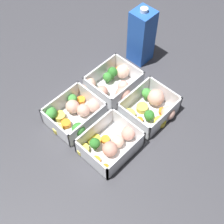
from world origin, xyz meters
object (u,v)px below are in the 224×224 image
(container_near_left, at_px, (110,144))
(container_far_right, at_px, (113,84))
(juice_carton, at_px, (142,36))
(container_far_left, at_px, (75,113))
(container_near_right, at_px, (152,107))

(container_near_left, bearing_deg, container_far_right, 41.48)
(container_far_right, height_order, juice_carton, juice_carton)
(container_far_right, xyz_separation_m, juice_carton, (0.16, 0.03, 0.07))
(container_near_left, height_order, container_far_left, same)
(container_far_left, xyz_separation_m, juice_carton, (0.33, 0.03, 0.07))
(container_far_left, height_order, juice_carton, juice_carton)
(container_near_right, xyz_separation_m, juice_carton, (0.15, 0.18, 0.07))
(container_near_left, xyz_separation_m, container_far_right, (0.16, 0.14, 0.00))
(container_near_left, height_order, container_near_right, same)
(container_near_left, bearing_deg, juice_carton, 27.80)
(container_near_right, height_order, juice_carton, juice_carton)
(container_far_left, bearing_deg, container_near_right, -40.84)
(juice_carton, bearing_deg, container_near_right, -130.51)
(container_far_right, bearing_deg, container_near_right, -84.87)
(container_near_left, bearing_deg, container_near_right, -1.44)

